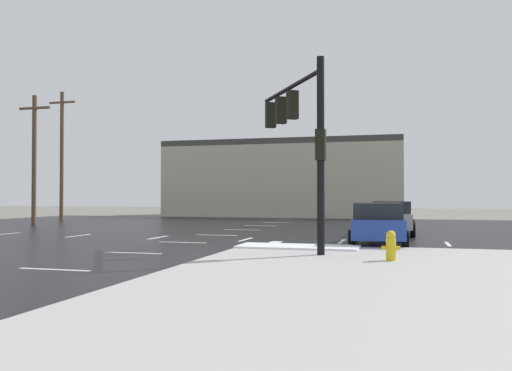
% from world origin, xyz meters
% --- Properties ---
extents(ground_plane, '(120.00, 120.00, 0.00)m').
position_xyz_m(ground_plane, '(0.00, 0.00, 0.00)').
color(ground_plane, slate).
extents(road_asphalt, '(44.00, 44.00, 0.02)m').
position_xyz_m(road_asphalt, '(0.00, 0.00, 0.01)').
color(road_asphalt, black).
rests_on(road_asphalt, ground_plane).
extents(snow_strip_curbside, '(4.00, 1.60, 0.06)m').
position_xyz_m(snow_strip_curbside, '(5.00, -4.00, 0.17)').
color(snow_strip_curbside, white).
rests_on(snow_strip_curbside, sidewalk_corner).
extents(lane_markings, '(36.15, 36.15, 0.01)m').
position_xyz_m(lane_markings, '(1.20, -1.38, 0.02)').
color(lane_markings, silver).
rests_on(lane_markings, road_asphalt).
extents(traffic_signal_mast, '(2.98, 4.73, 5.78)m').
position_xyz_m(traffic_signal_mast, '(5.13, -4.50, 4.15)').
color(traffic_signal_mast, black).
rests_on(traffic_signal_mast, sidewalk_corner).
extents(fire_hydrant, '(0.48, 0.26, 0.79)m').
position_xyz_m(fire_hydrant, '(8.05, -6.87, 0.54)').
color(fire_hydrant, gold).
rests_on(fire_hydrant, sidewalk_corner).
extents(strip_building_background, '(20.61, 8.00, 6.67)m').
position_xyz_m(strip_building_background, '(-1.86, 25.56, 3.33)').
color(strip_building_background, '#BCB29E').
rests_on(strip_building_background, ground_plane).
extents(sedan_silver, '(2.05, 4.55, 1.58)m').
position_xyz_m(sedan_silver, '(7.89, 4.54, 0.85)').
color(sedan_silver, '#B7BABF').
rests_on(sedan_silver, road_asphalt).
extents(sedan_blue, '(2.23, 4.62, 1.58)m').
position_xyz_m(sedan_blue, '(7.46, -1.33, 0.85)').
color(sedan_blue, navy).
rests_on(sedan_blue, road_asphalt).
extents(utility_pole_far, '(2.20, 0.28, 8.19)m').
position_xyz_m(utility_pole_far, '(-14.03, 7.22, 4.30)').
color(utility_pole_far, brown).
rests_on(utility_pole_far, ground_plane).
extents(utility_pole_distant, '(2.20, 0.28, 9.78)m').
position_xyz_m(utility_pole_distant, '(-16.68, 13.77, 5.11)').
color(utility_pole_distant, brown).
rests_on(utility_pole_distant, ground_plane).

